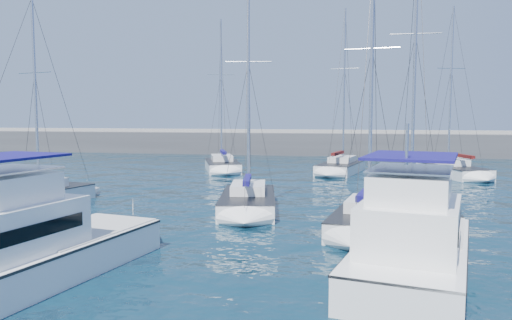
% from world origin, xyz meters
% --- Properties ---
extents(ground, '(220.00, 220.00, 0.00)m').
position_xyz_m(ground, '(0.00, 0.00, 0.00)').
color(ground, black).
rests_on(ground, ground).
extents(breakwater, '(160.00, 6.00, 4.45)m').
position_xyz_m(breakwater, '(0.00, 52.00, 1.05)').
color(breakwater, '#424244').
rests_on(breakwater, ground).
extents(motor_yacht_port_inner, '(5.20, 10.35, 4.69)m').
position_xyz_m(motor_yacht_port_inner, '(-7.85, -3.36, 1.13)').
color(motor_yacht_port_inner, white).
rests_on(motor_yacht_port_inner, ground).
extents(motor_yacht_stbd_inner, '(5.44, 9.86, 4.69)m').
position_xyz_m(motor_yacht_stbd_inner, '(4.65, -0.50, 1.13)').
color(motor_yacht_stbd_inner, white).
rests_on(motor_yacht_stbd_inner, ground).
extents(sailboat_mid_a, '(5.00, 8.61, 12.89)m').
position_xyz_m(sailboat_mid_a, '(-16.66, 9.24, 0.50)').
color(sailboat_mid_a, silver).
rests_on(sailboat_mid_a, ground).
extents(sailboat_mid_b, '(4.28, 7.98, 13.74)m').
position_xyz_m(sailboat_mid_b, '(-3.27, 10.43, 0.52)').
color(sailboat_mid_b, white).
rests_on(sailboat_mid_b, ground).
extents(sailboat_mid_c, '(3.96, 6.84, 13.83)m').
position_xyz_m(sailboat_mid_c, '(3.37, 6.33, 0.53)').
color(sailboat_mid_c, silver).
rests_on(sailboat_mid_c, ground).
extents(sailboat_mid_d, '(3.29, 9.72, 16.09)m').
position_xyz_m(sailboat_mid_d, '(5.99, 10.81, 0.52)').
color(sailboat_mid_d, silver).
rests_on(sailboat_mid_d, ground).
extents(sailboat_back_a, '(5.46, 8.22, 15.22)m').
position_xyz_m(sailboat_back_a, '(-10.01, 30.05, 0.53)').
color(sailboat_back_a, white).
rests_on(sailboat_back_a, ground).
extents(sailboat_back_b, '(4.82, 8.40, 15.93)m').
position_xyz_m(sailboat_back_b, '(1.61, 30.65, 0.54)').
color(sailboat_back_b, silver).
rests_on(sailboat_back_b, ground).
extents(sailboat_back_c, '(5.58, 9.00, 15.60)m').
position_xyz_m(sailboat_back_c, '(11.60, 29.92, 0.53)').
color(sailboat_back_c, white).
rests_on(sailboat_back_c, ground).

